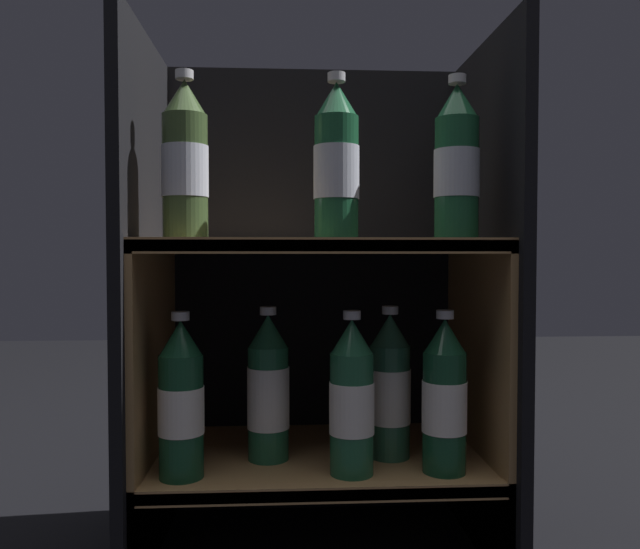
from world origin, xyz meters
TOP-DOWN VIEW (x-y plane):
  - fridge_back_wall at (0.00, 0.38)m, footprint 0.64×0.02m
  - fridge_side_left at (-0.31, 0.18)m, footprint 0.02×0.41m
  - fridge_side_right at (0.31, 0.18)m, footprint 0.02×0.41m
  - shelf_lower at (0.00, 0.17)m, footprint 0.60×0.37m
  - shelf_upper at (0.00, 0.18)m, footprint 0.60×0.37m
  - bottle_upper_front_0 at (-0.22, 0.07)m, footprint 0.07×0.07m
  - bottle_upper_front_1 at (0.02, 0.07)m, footprint 0.07×0.07m
  - bottle_upper_front_2 at (0.22, 0.07)m, footprint 0.07×0.07m
  - bottle_lower_front_0 at (-0.23, 0.07)m, footprint 0.07×0.07m
  - bottle_lower_front_1 at (0.05, 0.07)m, footprint 0.07×0.07m
  - bottle_lower_front_2 at (0.20, 0.07)m, footprint 0.07×0.07m
  - bottle_lower_back_0 at (-0.09, 0.15)m, footprint 0.07×0.07m
  - bottle_lower_back_1 at (0.13, 0.15)m, footprint 0.07×0.07m

SIDE VIEW (x-z plane):
  - shelf_lower at x=0.00m, z-range 0.06..0.24m
  - bottle_lower_back_0 at x=-0.09m, z-range 0.17..0.44m
  - bottle_lower_back_1 at x=0.13m, z-range 0.17..0.44m
  - bottle_lower_front_2 at x=0.20m, z-range 0.17..0.44m
  - bottle_lower_front_1 at x=0.05m, z-range 0.17..0.44m
  - bottle_lower_front_0 at x=-0.23m, z-range 0.17..0.44m
  - shelf_upper at x=0.00m, z-range 0.12..0.69m
  - fridge_back_wall at x=0.00m, z-range 0.00..0.93m
  - fridge_side_left at x=-0.31m, z-range 0.00..0.93m
  - fridge_side_right at x=0.31m, z-range 0.00..0.93m
  - bottle_upper_front_1 at x=0.02m, z-range 0.55..0.82m
  - bottle_upper_front_0 at x=-0.22m, z-range 0.55..0.82m
  - bottle_upper_front_2 at x=0.22m, z-range 0.55..0.82m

